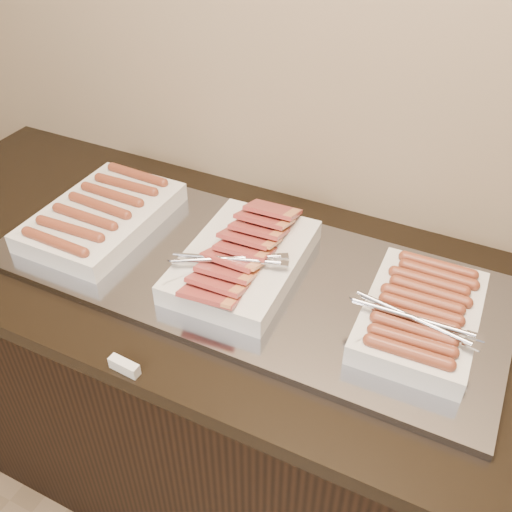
{
  "coord_description": "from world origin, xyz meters",
  "views": [
    {
      "loc": [
        0.48,
        1.23,
        1.78
      ],
      "look_at": [
        0.04,
        2.13,
        0.97
      ],
      "focal_mm": 40.0,
      "sensor_mm": 36.0,
      "label": 1
    }
  ],
  "objects": [
    {
      "name": "dish_right",
      "position": [
        0.41,
        2.13,
        0.95
      ],
      "size": [
        0.26,
        0.34,
        0.08
      ],
      "rotation": [
        0.0,
        0.0,
        0.03
      ],
      "color": "silver",
      "rests_on": "warming_tray"
    },
    {
      "name": "counter",
      "position": [
        0.0,
        2.13,
        0.45
      ],
      "size": [
        2.06,
        0.76,
        0.9
      ],
      "color": "black",
      "rests_on": "ground"
    },
    {
      "name": "dish_center",
      "position": [
        0.0,
        2.13,
        0.95
      ],
      "size": [
        0.28,
        0.41,
        0.09
      ],
      "rotation": [
        0.0,
        0.0,
        0.04
      ],
      "color": "silver",
      "rests_on": "warming_tray"
    },
    {
      "name": "label_holder",
      "position": [
        -0.08,
        1.77,
        0.91
      ],
      "size": [
        0.07,
        0.02,
        0.03
      ],
      "primitive_type": "cube",
      "rotation": [
        0.0,
        0.0,
        -0.06
      ],
      "color": "silver",
      "rests_on": "counter"
    },
    {
      "name": "dish_left",
      "position": [
        -0.4,
        2.13,
        0.95
      ],
      "size": [
        0.26,
        0.39,
        0.07
      ],
      "rotation": [
        0.0,
        0.0,
        -0.0
      ],
      "color": "silver",
      "rests_on": "warming_tray"
    },
    {
      "name": "warming_tray",
      "position": [
        0.0,
        2.13,
        0.91
      ],
      "size": [
        1.2,
        0.5,
        0.02
      ],
      "primitive_type": "cube",
      "color": "#90929D",
      "rests_on": "counter"
    }
  ]
}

